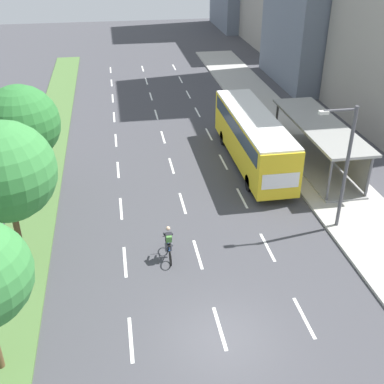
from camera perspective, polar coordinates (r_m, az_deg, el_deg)
name	(u,v)px	position (r m, az deg, el deg)	size (l,w,h in m)	color
ground_plane	(223,339)	(19.28, 3.72, -17.10)	(140.00, 140.00, 0.00)	#424247
median_strip	(49,145)	(36.02, -16.72, 5.37)	(2.60, 52.00, 0.12)	#4C7038
sidewalk_right	(283,130)	(37.85, 10.73, 7.31)	(4.50, 52.00, 0.15)	#ADAAA3
lane_divider_left	(117,154)	(33.67, -8.93, 4.49)	(0.14, 46.55, 0.01)	white
lane_divider_center	(167,151)	(33.84, -3.00, 4.96)	(0.14, 46.55, 0.01)	white
lane_divider_right	(216,147)	(34.37, 2.83, 5.36)	(0.14, 46.55, 0.01)	white
bus_shelter	(322,140)	(31.89, 15.20, 6.01)	(2.90, 10.12, 2.86)	gray
bus	(253,135)	(31.28, 7.25, 6.77)	(2.54, 11.29, 3.37)	yellow
cyclist	(169,244)	(22.65, -2.79, -6.23)	(0.46, 1.82, 1.71)	black
median_tree_second	(5,172)	(21.63, -21.40, 2.26)	(4.36, 4.36, 6.91)	brown
median_tree_third	(21,124)	(27.31, -19.66, 7.67)	(4.12, 4.12, 6.59)	brown
streetlight	(344,161)	(24.46, 17.67, 3.58)	(1.91, 0.24, 6.50)	#4C4C51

